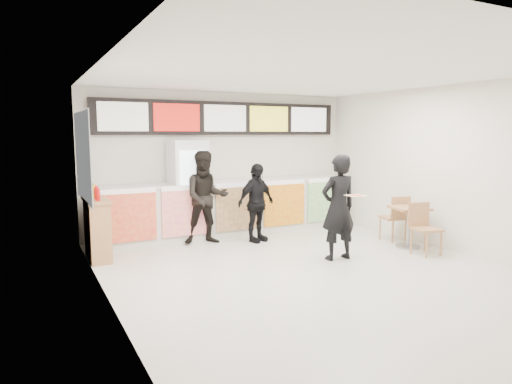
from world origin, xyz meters
TOP-DOWN VIEW (x-y plane):
  - floor at (0.00, 0.00)m, footprint 7.00×7.00m
  - ceiling at (0.00, 0.00)m, footprint 7.00×7.00m
  - wall_back at (0.00, 3.50)m, footprint 6.00×0.00m
  - wall_left at (-3.00, 0.00)m, footprint 0.00×7.00m
  - wall_right at (3.00, 0.00)m, footprint 0.00×7.00m
  - service_counter at (0.00, 3.09)m, footprint 5.56×0.77m
  - menu_board at (0.00, 3.41)m, footprint 5.50×0.14m
  - drinks_fridge at (-0.93, 3.11)m, footprint 0.70×0.67m
  - mirror_panel at (-2.99, 2.45)m, footprint 0.01×2.00m
  - customer_main at (0.81, 0.47)m, footprint 0.67×0.45m
  - customer_left at (-0.77, 2.55)m, footprint 0.99×0.84m
  - customer_mid at (0.17, 2.25)m, footprint 0.98×0.63m
  - pizza_slice at (0.81, 0.02)m, footprint 0.36×0.36m
  - cafe_table at (2.50, 0.52)m, footprint 0.79×1.62m
  - condiment_ledge at (-2.82, 2.34)m, footprint 0.38×0.93m

SIDE VIEW (x-z plane):
  - floor at x=0.00m, z-range 0.00..0.00m
  - condiment_ledge at x=-2.82m, z-range -0.09..1.15m
  - cafe_table at x=2.50m, z-range 0.08..0.99m
  - service_counter at x=0.00m, z-range 0.00..1.14m
  - customer_mid at x=0.17m, z-range 0.00..1.55m
  - customer_main at x=0.81m, z-range 0.00..1.79m
  - customer_left at x=-0.77m, z-range 0.00..1.81m
  - drinks_fridge at x=-0.93m, z-range 0.00..2.00m
  - pizza_slice at x=0.81m, z-range 1.15..1.17m
  - wall_back at x=0.00m, z-range -1.50..4.50m
  - wall_left at x=-3.00m, z-range -2.00..5.00m
  - wall_right at x=3.00m, z-range -2.00..5.00m
  - mirror_panel at x=-2.99m, z-range 1.00..2.50m
  - menu_board at x=0.00m, z-range 2.10..2.80m
  - ceiling at x=0.00m, z-range 3.00..3.00m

